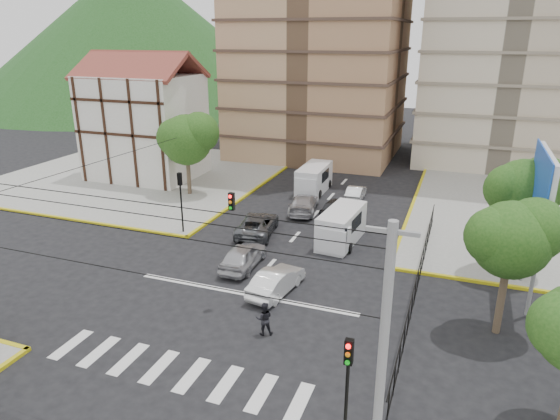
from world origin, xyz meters
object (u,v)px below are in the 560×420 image
at_px(traffic_light_se, 347,378).
at_px(pedestrian_crosswalk, 264,319).
at_px(van_right_lane, 340,228).
at_px(car_white_front_right, 276,281).
at_px(van_left_lane, 313,180).
at_px(car_silver_front_left, 243,256).
at_px(traffic_light_nw, 181,192).

bearing_deg(traffic_light_se, pedestrian_crosswalk, 132.59).
relative_size(van_right_lane, car_white_front_right, 1.24).
relative_size(traffic_light_se, car_white_front_right, 1.02).
xyz_separation_m(van_left_lane, pedestrian_crosswalk, (4.40, -22.67, -0.33)).
bearing_deg(car_silver_front_left, traffic_light_se, 125.59).
distance_m(traffic_light_nw, pedestrian_crosswalk, 14.46).
distance_m(traffic_light_nw, van_left_lane, 14.24).
bearing_deg(car_silver_front_left, traffic_light_nw, -30.81).
bearing_deg(car_white_front_right, van_left_lane, -70.56).
relative_size(van_right_lane, car_silver_front_left, 1.21).
bearing_deg(traffic_light_se, van_left_lane, 108.80).
bearing_deg(van_right_lane, traffic_light_nw, -163.79).
xyz_separation_m(car_silver_front_left, pedestrian_crosswalk, (3.98, -6.35, 0.09)).
xyz_separation_m(car_silver_front_left, car_white_front_right, (3.07, -2.33, -0.05)).
bearing_deg(car_white_front_right, pedestrian_crosswalk, 111.51).
distance_m(van_left_lane, pedestrian_crosswalk, 23.09).
distance_m(van_right_lane, van_left_lane, 11.80).
xyz_separation_m(van_right_lane, car_white_front_right, (-1.66, -8.03, -0.43)).
height_order(car_white_front_right, pedestrian_crosswalk, pedestrian_crosswalk).
xyz_separation_m(van_right_lane, van_left_lane, (-5.15, 10.62, 0.03)).
bearing_deg(car_white_front_right, van_right_lane, -92.82).
height_order(traffic_light_se, traffic_light_nw, same).
height_order(traffic_light_se, van_left_lane, traffic_light_se).
height_order(van_left_lane, pedestrian_crosswalk, van_left_lane).
xyz_separation_m(traffic_light_nw, pedestrian_crosswalk, (10.33, -9.86, -2.27)).
xyz_separation_m(car_white_front_right, pedestrian_crosswalk, (0.90, -4.02, 0.13)).
relative_size(car_silver_front_left, car_white_front_right, 1.03).
height_order(van_left_lane, car_silver_front_left, van_left_lane).
height_order(traffic_light_se, van_right_lane, traffic_light_se).
distance_m(traffic_light_nw, car_white_front_right, 11.34).
distance_m(van_right_lane, pedestrian_crosswalk, 12.07).
distance_m(car_silver_front_left, pedestrian_crosswalk, 7.49).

